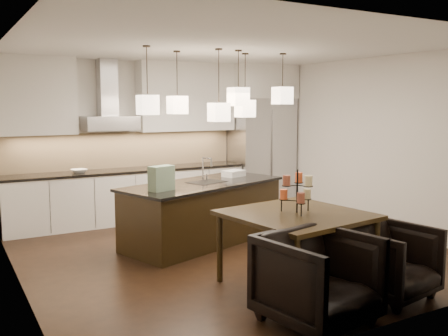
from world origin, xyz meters
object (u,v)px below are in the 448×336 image
armchair_left (318,279)px  armchair_right (390,261)px  dining_table (296,249)px  island_body (203,214)px  refrigerator (262,153)px

armchair_left → armchair_right: (1.10, 0.14, -0.05)m
dining_table → armchair_left: armchair_left is taller
island_body → dining_table: (0.10, -2.11, -0.01)m
armchair_left → armchair_right: armchair_left is taller
dining_table → island_body: bearing=85.5°
refrigerator → dining_table: bearing=-118.8°
refrigerator → armchair_right: bearing=-107.6°
dining_table → refrigerator: bearing=54.1°
refrigerator → armchair_left: bearing=-118.3°
armchair_left → island_body: bearing=73.8°
refrigerator → armchair_left: 5.47m
dining_table → armchair_right: bearing=-56.5°
armchair_right → dining_table: bearing=121.7°
armchair_left → refrigerator: bearing=52.1°
dining_table → armchair_left: bearing=-123.5°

